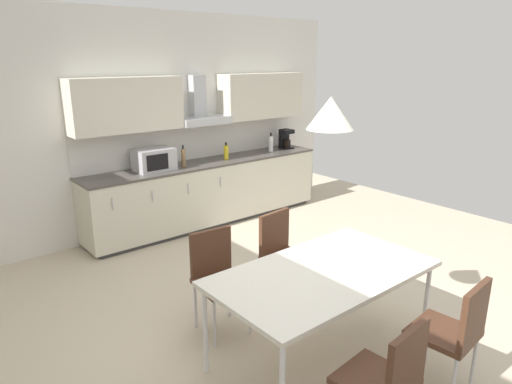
{
  "coord_description": "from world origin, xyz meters",
  "views": [
    {
      "loc": [
        -2.47,
        -2.59,
        2.26
      ],
      "look_at": [
        0.23,
        0.7,
        1.0
      ],
      "focal_mm": 32.0,
      "sensor_mm": 36.0,
      "label": 1
    }
  ],
  "objects_px": {
    "microwave": "(154,160)",
    "bottle_yellow": "(226,152)",
    "chair_far_right": "(282,248)",
    "chair_near_left": "(389,375)",
    "chair_near_right": "(456,327)",
    "chair_far_left": "(217,271)",
    "bottle_brown": "(183,157)",
    "pendant_lamp": "(330,113)",
    "bottle_white": "(271,143)",
    "dining_table": "(323,276)",
    "coffee_maker": "(285,139)"
  },
  "relations": [
    {
      "from": "microwave",
      "to": "bottle_brown",
      "type": "height_order",
      "value": "bottle_brown"
    },
    {
      "from": "microwave",
      "to": "bottle_white",
      "type": "distance_m",
      "value": 1.94
    },
    {
      "from": "microwave",
      "to": "chair_far_left",
      "type": "bearing_deg",
      "value": -105.21
    },
    {
      "from": "coffee_maker",
      "to": "chair_far_left",
      "type": "height_order",
      "value": "coffee_maker"
    },
    {
      "from": "bottle_white",
      "to": "bottle_yellow",
      "type": "bearing_deg",
      "value": -178.87
    },
    {
      "from": "microwave",
      "to": "bottle_brown",
      "type": "bearing_deg",
      "value": -7.9
    },
    {
      "from": "chair_far_left",
      "to": "microwave",
      "type": "bearing_deg",
      "value": 74.79
    },
    {
      "from": "dining_table",
      "to": "bottle_brown",
      "type": "bearing_deg",
      "value": 78.26
    },
    {
      "from": "bottle_white",
      "to": "chair_far_left",
      "type": "relative_size",
      "value": 0.33
    },
    {
      "from": "chair_near_right",
      "to": "pendant_lamp",
      "type": "bearing_deg",
      "value": 114.39
    },
    {
      "from": "coffee_maker",
      "to": "bottle_yellow",
      "type": "xyz_separation_m",
      "value": [
        -1.2,
        -0.07,
        -0.05
      ]
    },
    {
      "from": "bottle_white",
      "to": "dining_table",
      "type": "xyz_separation_m",
      "value": [
        -2.18,
        -3.09,
        -0.31
      ]
    },
    {
      "from": "chair_near_right",
      "to": "chair_far_right",
      "type": "height_order",
      "value": "same"
    },
    {
      "from": "pendant_lamp",
      "to": "dining_table",
      "type": "bearing_deg",
      "value": -126.87
    },
    {
      "from": "chair_near_left",
      "to": "microwave",
      "type": "bearing_deg",
      "value": 81.18
    },
    {
      "from": "dining_table",
      "to": "chair_far_right",
      "type": "relative_size",
      "value": 1.94
    },
    {
      "from": "chair_near_right",
      "to": "chair_near_left",
      "type": "height_order",
      "value": "same"
    },
    {
      "from": "bottle_white",
      "to": "pendant_lamp",
      "type": "height_order",
      "value": "pendant_lamp"
    },
    {
      "from": "microwave",
      "to": "bottle_yellow",
      "type": "height_order",
      "value": "microwave"
    },
    {
      "from": "dining_table",
      "to": "chair_far_right",
      "type": "distance_m",
      "value": 0.94
    },
    {
      "from": "dining_table",
      "to": "chair_near_left",
      "type": "relative_size",
      "value": 1.94
    },
    {
      "from": "bottle_yellow",
      "to": "dining_table",
      "type": "xyz_separation_m",
      "value": [
        -1.33,
        -3.07,
        -0.29
      ]
    },
    {
      "from": "chair_near_right",
      "to": "chair_far_right",
      "type": "distance_m",
      "value": 1.71
    },
    {
      "from": "bottle_white",
      "to": "bottle_yellow",
      "type": "distance_m",
      "value": 0.85
    },
    {
      "from": "chair_far_right",
      "to": "chair_near_left",
      "type": "height_order",
      "value": "same"
    },
    {
      "from": "dining_table",
      "to": "chair_far_left",
      "type": "relative_size",
      "value": 1.94
    },
    {
      "from": "bottle_brown",
      "to": "chair_far_left",
      "type": "relative_size",
      "value": 0.33
    },
    {
      "from": "chair_near_right",
      "to": "chair_far_right",
      "type": "xyz_separation_m",
      "value": [
        -0.02,
        1.71,
        0.0
      ]
    },
    {
      "from": "chair_near_right",
      "to": "chair_near_left",
      "type": "xyz_separation_m",
      "value": [
        -0.76,
        -0.0,
        0.0
      ]
    },
    {
      "from": "chair_far_right",
      "to": "chair_near_left",
      "type": "distance_m",
      "value": 1.86
    },
    {
      "from": "bottle_white",
      "to": "chair_near_left",
      "type": "distance_m",
      "value": 4.72
    },
    {
      "from": "chair_far_right",
      "to": "chair_near_left",
      "type": "xyz_separation_m",
      "value": [
        -0.74,
        -1.71,
        0.0
      ]
    },
    {
      "from": "bottle_yellow",
      "to": "chair_near_right",
      "type": "bearing_deg",
      "value": -103.55
    },
    {
      "from": "chair_far_left",
      "to": "coffee_maker",
      "type": "bearing_deg",
      "value": 38.21
    },
    {
      "from": "bottle_brown",
      "to": "dining_table",
      "type": "distance_m",
      "value": 3.13
    },
    {
      "from": "pendant_lamp",
      "to": "bottle_yellow",
      "type": "bearing_deg",
      "value": 66.55
    },
    {
      "from": "pendant_lamp",
      "to": "chair_far_right",
      "type": "bearing_deg",
      "value": 66.5
    },
    {
      "from": "bottle_yellow",
      "to": "chair_far_left",
      "type": "xyz_separation_m",
      "value": [
        -1.7,
        -2.22,
        -0.45
      ]
    },
    {
      "from": "microwave",
      "to": "chair_near_right",
      "type": "height_order",
      "value": "microwave"
    },
    {
      "from": "dining_table",
      "to": "chair_near_right",
      "type": "bearing_deg",
      "value": -65.61
    },
    {
      "from": "dining_table",
      "to": "pendant_lamp",
      "type": "distance_m",
      "value": 1.2
    },
    {
      "from": "microwave",
      "to": "pendant_lamp",
      "type": "xyz_separation_m",
      "value": [
        -0.24,
        -3.11,
        0.88
      ]
    },
    {
      "from": "chair_near_right",
      "to": "pendant_lamp",
      "type": "distance_m",
      "value": 1.66
    },
    {
      "from": "pendant_lamp",
      "to": "chair_far_left",
      "type": "bearing_deg",
      "value": 113.54
    },
    {
      "from": "bottle_yellow",
      "to": "chair_far_right",
      "type": "distance_m",
      "value": 2.46
    },
    {
      "from": "bottle_yellow",
      "to": "chair_near_left",
      "type": "xyz_separation_m",
      "value": [
        -1.7,
        -3.92,
        -0.45
      ]
    },
    {
      "from": "chair_far_left",
      "to": "chair_near_left",
      "type": "bearing_deg",
      "value": -90.04
    },
    {
      "from": "chair_far_left",
      "to": "bottle_brown",
      "type": "bearing_deg",
      "value": 65.44
    },
    {
      "from": "bottle_white",
      "to": "chair_far_right",
      "type": "bearing_deg",
      "value": -129.04
    },
    {
      "from": "chair_far_right",
      "to": "chair_near_right",
      "type": "bearing_deg",
      "value": -89.47
    }
  ]
}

